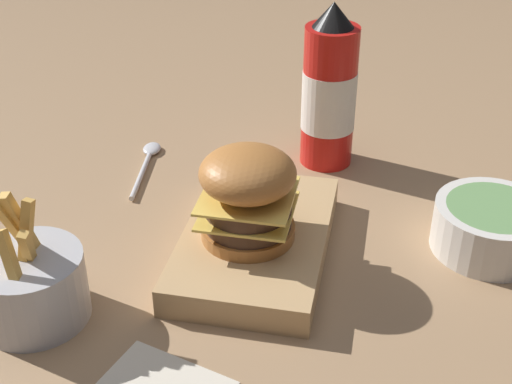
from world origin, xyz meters
name	(u,v)px	position (x,y,z in m)	size (l,w,h in m)	color
ground_plane	(216,262)	(0.00, 0.00, 0.00)	(6.00, 6.00, 0.00)	#9E7A56
serving_board	(256,241)	(-0.03, 0.04, 0.02)	(0.26, 0.16, 0.03)	tan
burger	(248,194)	(-0.01, 0.04, 0.09)	(0.11, 0.11, 0.11)	#AD6B33
ketchup_bottle	(329,93)	(-0.27, 0.09, 0.10)	(0.07, 0.07, 0.23)	red
fries_basket	(31,286)	(0.12, -0.16, 0.04)	(0.11, 0.11, 0.14)	#B7B7BC
side_bowl	(491,226)	(-0.09, 0.31, 0.03)	(0.13, 0.13, 0.06)	silver
spoon	(148,158)	(-0.21, -0.15, 0.01)	(0.16, 0.04, 0.01)	silver
ketchup_puddle	(241,156)	(-0.25, -0.03, 0.00)	(0.07, 0.07, 0.00)	#9E140F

